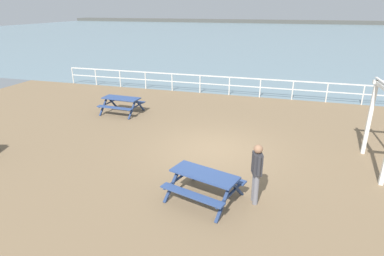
% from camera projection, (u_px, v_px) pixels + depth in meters
% --- Properties ---
extents(ground_plane, '(30.00, 24.00, 0.20)m').
position_uv_depth(ground_plane, '(214.00, 152.00, 11.75)').
color(ground_plane, '#846B4C').
extents(sea_band, '(142.00, 90.00, 0.01)m').
position_uv_depth(sea_band, '(279.00, 34.00, 58.97)').
color(sea_band, gray).
rests_on(sea_band, ground).
extents(distant_shoreline, '(142.00, 6.00, 1.80)m').
position_uv_depth(distant_shoreline, '(285.00, 23.00, 97.48)').
color(distant_shoreline, '#4C4C47').
rests_on(distant_shoreline, ground).
extents(seaward_railing, '(23.07, 0.07, 1.08)m').
position_uv_depth(seaward_railing, '(245.00, 83.00, 18.39)').
color(seaward_railing, white).
rests_on(seaward_railing, ground).
extents(picnic_table_near_right, '(1.88, 1.63, 0.80)m').
position_uv_depth(picnic_table_near_right, '(121.00, 101.00, 15.49)').
color(picnic_table_near_right, '#334C84').
rests_on(picnic_table_near_right, ground).
extents(picnic_table_far_left, '(2.15, 1.95, 0.80)m').
position_uv_depth(picnic_table_far_left, '(204.00, 180.00, 8.51)').
color(picnic_table_far_left, '#334C84').
rests_on(picnic_table_far_left, ground).
extents(visitor, '(0.31, 0.51, 1.66)m').
position_uv_depth(visitor, '(257.00, 170.00, 8.24)').
color(visitor, slate).
rests_on(visitor, ground).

